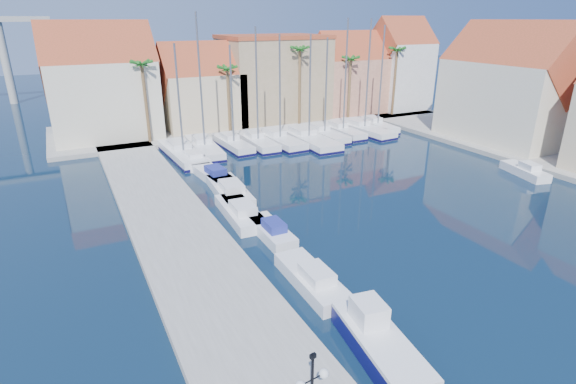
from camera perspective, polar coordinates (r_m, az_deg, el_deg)
name	(u,v)px	position (r m, az deg, el deg)	size (l,w,h in m)	color
ground	(460,344)	(23.41, 21.03, -17.60)	(260.00, 260.00, 0.00)	black
quay_west	(191,255)	(29.10, -12.25, -7.81)	(6.00, 77.00, 0.50)	gray
shore_north	(255,121)	(65.85, -4.18, 8.99)	(54.00, 16.00, 0.50)	gray
shore_east	(574,161)	(55.47, 32.54, 3.33)	(12.00, 60.00, 0.50)	gray
fishing_boat	(379,342)	(21.39, 11.44, -18.16)	(2.86, 6.29, 2.12)	#0E0D51
motorboat_west_0	(312,279)	(25.62, 3.10, -10.94)	(2.04, 6.03, 1.40)	white
motorboat_west_1	(271,231)	(30.94, -2.12, -4.92)	(1.71, 5.20, 1.40)	white
motorboat_west_2	(241,212)	(34.00, -6.04, -2.53)	(2.47, 6.81, 1.40)	white
motorboat_west_3	(230,190)	(38.39, -7.42, 0.24)	(2.89, 7.52, 1.40)	white
motorboat_west_4	(214,175)	(42.43, -9.44, 2.19)	(2.53, 6.32, 1.40)	white
motorboat_west_5	(194,159)	(47.72, -11.91, 4.16)	(2.35, 6.43, 1.40)	white
motorboat_east_1	(525,170)	(48.67, 27.91, 2.43)	(2.87, 5.43, 1.40)	white
sailboat_0	(182,153)	(49.96, -13.31, 4.88)	(3.27, 10.75, 11.84)	white
sailboat_1	(204,147)	(51.70, -10.64, 5.69)	(3.24, 9.93, 14.79)	white
sailboat_2	(232,143)	(52.65, -7.08, 6.16)	(2.56, 8.33, 11.49)	white
sailboat_3	(256,141)	(53.44, -4.02, 6.51)	(2.48, 8.98, 13.32)	white
sailboat_4	(278,139)	(54.29, -1.29, 6.76)	(3.09, 10.04, 12.52)	white
sailboat_5	(306,138)	(54.96, 2.33, 6.90)	(3.32, 12.08, 12.50)	white
sailboat_6	(322,133)	(57.17, 4.40, 7.45)	(2.61, 9.28, 12.05)	white
sailboat_7	(341,130)	(58.84, 6.75, 7.82)	(2.36, 8.50, 14.19)	white
sailboat_8	(361,128)	(60.50, 9.31, 8.00)	(3.63, 10.79, 14.11)	white
sailboat_9	(376,125)	(62.71, 11.08, 8.39)	(2.87, 8.42, 13.36)	white
building_0	(102,87)	(59.11, -22.53, 12.25)	(12.30, 9.00, 13.50)	beige
building_1	(201,90)	(61.42, -10.99, 12.56)	(10.30, 8.00, 11.00)	beige
building_2	(274,77)	(66.06, -1.85, 14.35)	(14.20, 10.20, 11.50)	#9B855F
building_3	(348,76)	(71.15, 7.58, 14.36)	(10.30, 8.00, 12.00)	#B2715A
building_4	(399,67)	(75.67, 13.93, 15.19)	(8.30, 8.00, 14.00)	silver
building_6	(510,89)	(59.15, 26.37, 11.68)	(9.00, 14.30, 13.50)	beige
palm_0	(142,67)	(54.37, -18.08, 14.88)	(2.60, 2.60, 10.15)	brown
palm_1	(227,71)	(56.94, -7.72, 14.98)	(2.60, 2.60, 9.15)	brown
palm_2	(300,52)	(60.81, 1.52, 17.32)	(2.60, 2.60, 11.15)	brown
palm_3	(351,61)	(65.08, 7.98, 16.15)	(2.60, 2.60, 9.65)	brown
palm_4	(397,52)	(69.84, 13.69, 16.88)	(2.60, 2.60, 10.65)	brown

